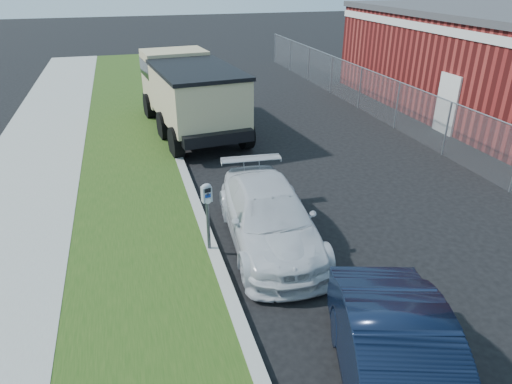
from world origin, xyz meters
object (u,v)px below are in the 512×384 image
object	(u,v)px
white_wagon	(269,217)
dump_truck	(189,91)
parking_meter	(207,203)
navy_sedan	(402,373)

from	to	relation	value
white_wagon	dump_truck	size ratio (longest dim) A/B	0.64
parking_meter	white_wagon	size ratio (longest dim) A/B	0.34
parking_meter	dump_truck	xyz separation A→B (m)	(0.96, 8.77, 0.25)
parking_meter	dump_truck	bearing A→B (deg)	71.23
parking_meter	dump_truck	world-z (taller)	dump_truck
white_wagon	parking_meter	bearing A→B (deg)	-171.24
parking_meter	navy_sedan	bearing A→B (deg)	-81.38
navy_sedan	dump_truck	world-z (taller)	dump_truck
white_wagon	dump_truck	world-z (taller)	dump_truck
white_wagon	navy_sedan	size ratio (longest dim) A/B	1.08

